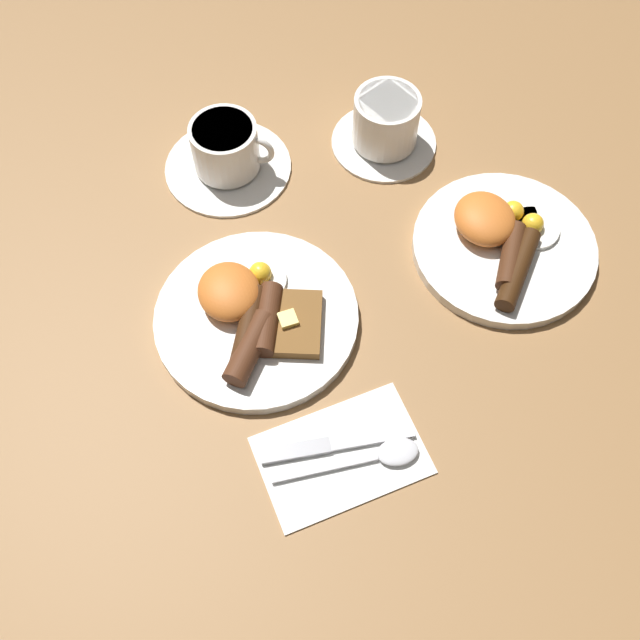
{
  "coord_description": "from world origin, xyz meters",
  "views": [
    {
      "loc": [
        0.44,
        -0.07,
        0.76
      ],
      "look_at": [
        0.04,
        0.07,
        0.03
      ],
      "focal_mm": 42.0,
      "sensor_mm": 36.0,
      "label": 1
    }
  ],
  "objects_px": {
    "spoon": "(382,455)",
    "knife": "(329,445)",
    "teacup_near": "(227,153)",
    "breakfast_plate_far": "(502,240)",
    "teacup_far": "(386,124)",
    "breakfast_plate_near": "(254,315)"
  },
  "relations": [
    {
      "from": "teacup_near",
      "to": "knife",
      "type": "height_order",
      "value": "teacup_near"
    },
    {
      "from": "breakfast_plate_far",
      "to": "knife",
      "type": "bearing_deg",
      "value": -57.85
    },
    {
      "from": "breakfast_plate_near",
      "to": "teacup_far",
      "type": "relative_size",
      "value": 1.68
    },
    {
      "from": "breakfast_plate_near",
      "to": "teacup_near",
      "type": "height_order",
      "value": "teacup_near"
    },
    {
      "from": "teacup_near",
      "to": "knife",
      "type": "distance_m",
      "value": 0.41
    },
    {
      "from": "teacup_far",
      "to": "spoon",
      "type": "distance_m",
      "value": 0.45
    },
    {
      "from": "teacup_far",
      "to": "spoon",
      "type": "bearing_deg",
      "value": -21.19
    },
    {
      "from": "breakfast_plate_near",
      "to": "teacup_near",
      "type": "distance_m",
      "value": 0.24
    },
    {
      "from": "teacup_far",
      "to": "knife",
      "type": "xyz_separation_m",
      "value": [
        0.39,
        -0.21,
        -0.03
      ]
    },
    {
      "from": "knife",
      "to": "teacup_near",
      "type": "bearing_deg",
      "value": 98.22
    },
    {
      "from": "teacup_near",
      "to": "breakfast_plate_far",
      "type": "bearing_deg",
      "value": 51.2
    },
    {
      "from": "breakfast_plate_near",
      "to": "teacup_near",
      "type": "relative_size",
      "value": 1.42
    },
    {
      "from": "breakfast_plate_near",
      "to": "spoon",
      "type": "distance_m",
      "value": 0.22
    },
    {
      "from": "teacup_near",
      "to": "teacup_far",
      "type": "relative_size",
      "value": 1.18
    },
    {
      "from": "breakfast_plate_near",
      "to": "knife",
      "type": "xyz_separation_m",
      "value": [
        0.17,
        0.03,
        -0.01
      ]
    },
    {
      "from": "spoon",
      "to": "knife",
      "type": "bearing_deg",
      "value": 154.72
    },
    {
      "from": "breakfast_plate_near",
      "to": "teacup_far",
      "type": "distance_m",
      "value": 0.32
    },
    {
      "from": "knife",
      "to": "breakfast_plate_near",
      "type": "bearing_deg",
      "value": 108.57
    },
    {
      "from": "teacup_near",
      "to": "spoon",
      "type": "bearing_deg",
      "value": 6.45
    },
    {
      "from": "teacup_far",
      "to": "teacup_near",
      "type": "bearing_deg",
      "value": -96.11
    },
    {
      "from": "breakfast_plate_far",
      "to": "knife",
      "type": "xyz_separation_m",
      "value": [
        0.18,
        -0.29,
        -0.01
      ]
    },
    {
      "from": "breakfast_plate_near",
      "to": "knife",
      "type": "relative_size",
      "value": 1.42
    }
  ]
}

